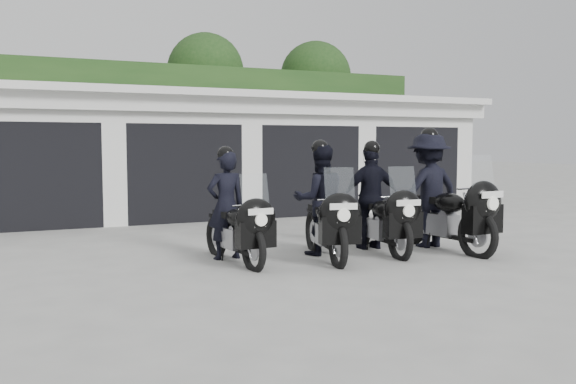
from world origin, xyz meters
name	(u,v)px	position (x,y,z in m)	size (l,w,h in m)	color
ground	(285,268)	(0.00, 0.00, 0.00)	(80.00, 80.00, 0.00)	#A0A09B
garage_block	(160,157)	(0.00, 8.06, 1.42)	(16.40, 6.80, 2.96)	silver
background_vegetation	(139,113)	(0.37, 12.92, 2.77)	(20.00, 3.90, 5.80)	#193613
police_bike_a	(233,215)	(-0.53, 0.71, 0.71)	(0.71, 2.04, 1.78)	black
police_bike_b	(323,206)	(0.89, 0.57, 0.79)	(1.05, 2.14, 1.88)	black
police_bike_c	(376,203)	(1.95, 0.70, 0.79)	(1.07, 2.15, 1.87)	black
police_bike_d	(436,196)	(2.98, 0.47, 0.89)	(1.31, 2.41, 2.10)	black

